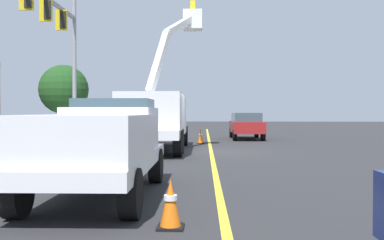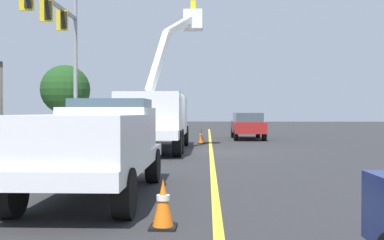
% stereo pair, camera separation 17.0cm
% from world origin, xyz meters
% --- Properties ---
extents(ground, '(120.00, 120.00, 0.00)m').
position_xyz_m(ground, '(0.00, 0.00, 0.00)').
color(ground, '#2D2D30').
extents(sidewalk_far_side, '(60.05, 4.57, 0.12)m').
position_xyz_m(sidewalk_far_side, '(-0.13, 8.32, 0.06)').
color(sidewalk_far_side, '#9E9E99').
rests_on(sidewalk_far_side, ground).
extents(lane_centre_stripe, '(50.00, 0.97, 0.01)m').
position_xyz_m(lane_centre_stripe, '(0.00, 0.00, 0.00)').
color(lane_centre_stripe, yellow).
rests_on(lane_centre_stripe, ground).
extents(utility_bucket_truck, '(8.24, 3.39, 7.03)m').
position_xyz_m(utility_bucket_truck, '(0.81, 2.44, 1.61)').
color(utility_bucket_truck, white).
rests_on(utility_bucket_truck, ground).
extents(service_pickup_truck, '(5.63, 2.26, 2.06)m').
position_xyz_m(service_pickup_truck, '(-10.12, 2.30, 1.12)').
color(service_pickup_truck, white).
rests_on(service_pickup_truck, ground).
extents(passing_minivan, '(4.83, 2.01, 1.69)m').
position_xyz_m(passing_minivan, '(9.18, -2.27, 0.97)').
color(passing_minivan, maroon).
rests_on(passing_minivan, ground).
extents(traffic_cone_leading, '(0.40, 0.40, 0.75)m').
position_xyz_m(traffic_cone_leading, '(-12.44, 0.63, 0.37)').
color(traffic_cone_leading, black).
rests_on(traffic_cone_leading, ground).
extents(traffic_cone_mid_front, '(0.40, 0.40, 0.82)m').
position_xyz_m(traffic_cone_mid_front, '(5.04, 0.58, 0.40)').
color(traffic_cone_mid_front, black).
rests_on(traffic_cone_mid_front, ground).
extents(traffic_signal_mast, '(7.48, 0.63, 8.00)m').
position_xyz_m(traffic_signal_mast, '(1.93, 7.34, 5.44)').
color(traffic_signal_mast, gray).
rests_on(traffic_signal_mast, ground).
extents(street_tree_right, '(3.16, 3.16, 4.78)m').
position_xyz_m(street_tree_right, '(8.73, 9.51, 3.19)').
color(street_tree_right, brown).
rests_on(street_tree_right, ground).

